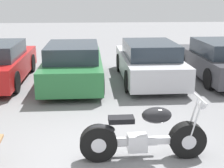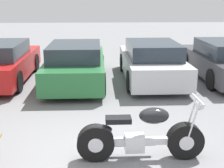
{
  "view_description": "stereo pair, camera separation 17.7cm",
  "coord_description": "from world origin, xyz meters",
  "px_view_note": "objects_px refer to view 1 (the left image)",
  "views": [
    {
      "loc": [
        -0.32,
        -4.97,
        2.78
      ],
      "look_at": [
        0.18,
        1.87,
        0.85
      ],
      "focal_mm": 50.0,
      "sensor_mm": 36.0,
      "label": 1
    },
    {
      "loc": [
        -0.14,
        -4.98,
        2.78
      ],
      "look_at": [
        0.18,
        1.87,
        0.85
      ],
      "focal_mm": 50.0,
      "sensor_mm": 36.0,
      "label": 2
    }
  ],
  "objects_px": {
    "parked_car_green": "(73,64)",
    "motorcycle": "(142,136)",
    "parked_car_dark_grey": "(220,60)",
    "parked_car_silver": "(148,62)"
  },
  "relations": [
    {
      "from": "parked_car_dark_grey",
      "to": "parked_car_green",
      "type": "bearing_deg",
      "value": -176.15
    },
    {
      "from": "parked_car_green",
      "to": "parked_car_silver",
      "type": "relative_size",
      "value": 1.0
    },
    {
      "from": "motorcycle",
      "to": "parked_car_green",
      "type": "height_order",
      "value": "parked_car_green"
    },
    {
      "from": "motorcycle",
      "to": "parked_car_silver",
      "type": "bearing_deg",
      "value": 78.32
    },
    {
      "from": "parked_car_silver",
      "to": "motorcycle",
      "type": "bearing_deg",
      "value": -101.68
    },
    {
      "from": "motorcycle",
      "to": "parked_car_green",
      "type": "relative_size",
      "value": 0.5
    },
    {
      "from": "parked_car_green",
      "to": "parked_car_dark_grey",
      "type": "height_order",
      "value": "same"
    },
    {
      "from": "motorcycle",
      "to": "parked_car_dark_grey",
      "type": "xyz_separation_m",
      "value": [
        3.62,
        5.41,
        0.22
      ]
    },
    {
      "from": "parked_car_green",
      "to": "motorcycle",
      "type": "bearing_deg",
      "value": -74.25
    },
    {
      "from": "parked_car_silver",
      "to": "parked_car_green",
      "type": "bearing_deg",
      "value": -174.56
    }
  ]
}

